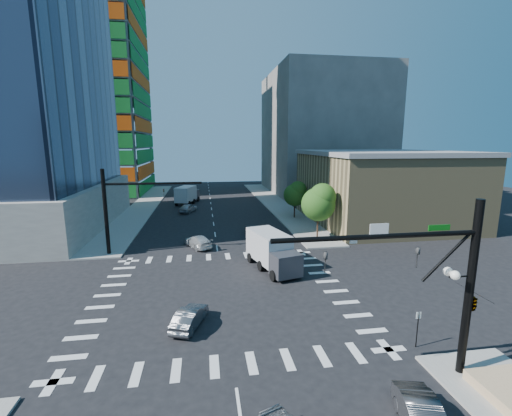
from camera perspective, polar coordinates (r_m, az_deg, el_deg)
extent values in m
plane|color=black|center=(28.07, -5.48, -13.97)|extent=(160.00, 160.00, 0.00)
cube|color=silver|center=(28.07, -5.48, -13.96)|extent=(20.00, 20.00, 0.01)
cube|color=gray|center=(67.92, 3.09, 0.88)|extent=(5.00, 60.00, 0.15)
cube|color=gray|center=(67.44, -18.19, 0.28)|extent=(5.00, 60.00, 0.15)
cube|color=#18842F|center=(89.44, -18.40, 18.45)|extent=(0.12, 24.00, 49.00)
cube|color=#EF540E|center=(80.35, -29.34, 18.60)|extent=(24.00, 0.12, 49.00)
cube|color=#9F895C|center=(54.68, 20.08, 3.05)|extent=(20.00, 22.00, 10.00)
cube|color=gray|center=(54.29, 20.45, 8.60)|extent=(20.50, 22.50, 0.60)
cube|color=#645D5A|center=(85.33, 10.85, 12.11)|extent=(24.00, 30.00, 28.00)
cylinder|color=black|center=(20.22, 32.04, -11.42)|extent=(0.40, 0.40, 9.00)
cylinder|color=black|center=(16.54, 19.76, -4.50)|extent=(10.00, 0.24, 0.24)
cylinder|color=black|center=(18.79, 29.32, -6.95)|extent=(2.50, 0.14, 2.50)
imported|color=black|center=(17.86, 25.24, -7.46)|extent=(0.16, 0.20, 1.00)
imported|color=black|center=(15.85, 11.43, -8.89)|extent=(0.16, 0.20, 1.00)
imported|color=black|center=(20.62, 32.39, -12.99)|extent=(0.53, 2.48, 1.00)
cube|color=white|center=(16.45, 19.84, -3.32)|extent=(0.90, 0.04, 0.50)
cube|color=#0D5B11|center=(18.08, 28.23, -2.90)|extent=(1.10, 0.04, 0.28)
cylinder|color=black|center=(19.61, 30.89, -9.78)|extent=(1.20, 0.08, 0.08)
sphere|color=white|center=(19.42, 29.33, -9.20)|extent=(0.44, 0.44, 0.44)
sphere|color=white|center=(19.06, 30.26, -9.65)|extent=(0.44, 0.44, 0.44)
cylinder|color=black|center=(39.00, -23.77, -0.60)|extent=(0.40, 0.40, 9.00)
cylinder|color=black|center=(37.57, -16.71, 3.94)|extent=(10.00, 0.24, 0.24)
imported|color=black|center=(37.58, -15.11, 2.33)|extent=(0.16, 0.20, 1.00)
cylinder|color=#382316|center=(43.10, 10.20, -3.42)|extent=(0.20, 0.20, 2.27)
sphere|color=#194312|center=(42.46, 10.34, 0.62)|extent=(4.16, 4.16, 4.16)
sphere|color=#3F7125|center=(42.15, 11.03, 1.87)|extent=(3.25, 3.25, 3.25)
cylinder|color=#382316|center=(54.41, 6.42, -0.55)|extent=(0.20, 0.20, 1.92)
sphere|color=#194312|center=(53.97, 6.48, 2.17)|extent=(3.52, 3.52, 3.52)
sphere|color=#3F7125|center=(53.67, 6.99, 3.01)|extent=(2.75, 2.75, 2.75)
cylinder|color=black|center=(22.98, 25.29, -17.87)|extent=(0.06, 0.06, 2.20)
cube|color=silver|center=(22.58, 25.48, -15.85)|extent=(0.30, 0.03, 0.40)
imported|color=black|center=(43.52, -0.15, -3.97)|extent=(2.19, 4.70, 1.30)
imported|color=silver|center=(39.81, -9.63, -5.51)|extent=(3.65, 4.99, 1.34)
imported|color=#A8AAAF|center=(59.90, -11.23, 0.00)|extent=(3.42, 4.75, 1.50)
imported|color=#56575B|center=(23.65, -11.00, -17.43)|extent=(2.52, 4.01, 1.25)
cube|color=#BCBCBE|center=(32.09, 2.94, -6.86)|extent=(3.81, 5.77, 2.76)
cube|color=#3C3D43|center=(32.31, 2.93, -8.02)|extent=(2.84, 2.47, 2.01)
cube|color=silver|center=(68.68, -11.31, 2.46)|extent=(4.14, 5.92, 2.80)
cube|color=#3C3D43|center=(68.79, -11.29, 1.88)|extent=(2.96, 2.62, 2.05)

